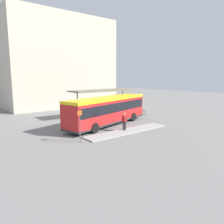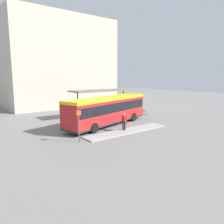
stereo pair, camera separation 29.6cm
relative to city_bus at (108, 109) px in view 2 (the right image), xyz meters
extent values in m
plane|color=slate|center=(-0.01, 0.00, -1.92)|extent=(120.00, 120.00, 0.00)
cube|color=#9E9E99|center=(-0.34, -3.78, -1.86)|extent=(9.95, 1.80, 0.12)
cube|color=red|center=(-0.01, 0.00, -0.10)|extent=(12.39, 5.54, 2.94)
cube|color=yellow|center=(-0.01, 0.00, 1.23)|extent=(12.41, 5.57, 0.30)
cube|color=black|center=(-0.01, 0.00, 0.26)|extent=(12.16, 5.51, 1.03)
cube|color=black|center=(5.85, 1.56, 0.26)|extent=(0.67, 2.23, 1.13)
cube|color=#28282B|center=(-0.01, 0.00, -1.47)|extent=(12.40, 5.55, 0.20)
cylinder|color=black|center=(3.33, 2.12, -1.39)|extent=(1.08, 0.54, 1.05)
cylinder|color=black|center=(3.94, -0.18, -1.39)|extent=(1.08, 0.54, 1.05)
cylinder|color=black|center=(-3.96, 0.17, -1.39)|extent=(1.08, 0.54, 1.05)
cylinder|color=black|center=(-3.34, -2.13, -1.39)|extent=(1.08, 0.54, 1.05)
cylinder|color=#232328|center=(-0.56, -3.36, -1.36)|extent=(0.16, 0.16, 0.88)
cylinder|color=#232328|center=(-0.37, -3.41, -1.36)|extent=(0.16, 0.16, 0.88)
cube|color=#B21E1E|center=(-0.47, -3.38, -0.59)|extent=(0.49, 0.34, 0.66)
cube|color=maroon|center=(-0.53, -3.60, -0.56)|extent=(0.37, 0.29, 0.50)
sphere|color=tan|center=(-0.47, -3.38, -0.12)|extent=(0.24, 0.24, 0.24)
torus|color=black|center=(8.49, 2.14, -1.56)|extent=(0.07, 0.73, 0.73)
torus|color=black|center=(8.52, 3.13, -1.56)|extent=(0.07, 0.73, 0.73)
cylinder|color=black|center=(8.50, 2.63, -1.32)|extent=(0.06, 0.77, 0.04)
cylinder|color=black|center=(8.51, 2.81, -1.38)|extent=(0.04, 0.04, 0.36)
cube|color=black|center=(8.51, 2.81, -1.20)|extent=(0.08, 0.18, 0.04)
cylinder|color=black|center=(8.49, 2.24, -1.24)|extent=(0.48, 0.05, 0.03)
torus|color=black|center=(8.20, 3.76, -1.59)|extent=(0.10, 0.67, 0.67)
torus|color=black|center=(8.28, 2.86, -1.59)|extent=(0.10, 0.67, 0.67)
cylinder|color=silver|center=(8.24, 3.31, -1.37)|extent=(0.09, 0.70, 0.04)
cylinder|color=silver|center=(8.25, 3.15, -1.43)|extent=(0.04, 0.04, 0.33)
cube|color=black|center=(8.25, 3.15, -1.26)|extent=(0.08, 0.19, 0.04)
cylinder|color=silver|center=(8.21, 3.67, -1.30)|extent=(0.48, 0.07, 0.03)
torus|color=black|center=(8.42, 3.51, -1.57)|extent=(0.07, 0.70, 0.70)
torus|color=black|center=(8.39, 4.46, -1.57)|extent=(0.07, 0.70, 0.70)
cylinder|color=orange|center=(8.41, 3.98, -1.35)|extent=(0.06, 0.74, 0.04)
cylinder|color=orange|center=(8.40, 4.15, -1.40)|extent=(0.04, 0.04, 0.34)
cube|color=black|center=(8.40, 4.15, -1.23)|extent=(0.08, 0.18, 0.04)
cylinder|color=orange|center=(8.42, 3.61, -1.26)|extent=(0.48, 0.05, 0.03)
cube|color=#706656|center=(2.56, 4.72, 1.80)|extent=(9.20, 2.94, 0.18)
cylinder|color=gray|center=(-1.35, 4.72, -0.10)|extent=(0.16, 0.16, 3.63)
cylinder|color=gray|center=(6.47, 4.72, -0.10)|extent=(0.16, 0.16, 3.63)
cylinder|color=slate|center=(4.37, 2.26, -1.60)|extent=(0.77, 0.77, 0.64)
sphere|color=#235B28|center=(4.37, 2.26, -0.95)|extent=(0.89, 0.89, 0.89)
cylinder|color=slate|center=(6.23, 2.34, -1.62)|extent=(0.66, 0.66, 0.59)
sphere|color=#337F38|center=(6.23, 2.34, -1.05)|extent=(0.76, 0.76, 0.76)
cylinder|color=#4C4C51|center=(-6.09, -3.95, -0.72)|extent=(0.08, 0.08, 2.40)
cube|color=#D84C19|center=(-6.09, -3.95, 0.68)|extent=(0.44, 0.03, 0.40)
cube|color=#BCB29E|center=(3.34, 19.63, 6.30)|extent=(19.98, 10.18, 16.43)
camera|label=1|loc=(-15.37, -19.90, 3.77)|focal=35.00mm
camera|label=2|loc=(-15.14, -20.09, 3.77)|focal=35.00mm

